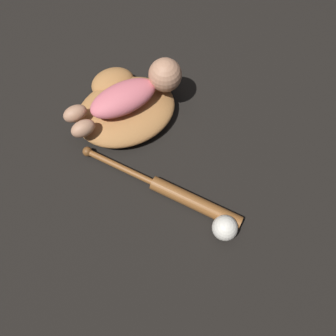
{
  "coord_description": "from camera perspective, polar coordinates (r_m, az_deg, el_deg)",
  "views": [
    {
      "loc": [
        0.02,
        -0.64,
        0.99
      ],
      "look_at": [
        0.07,
        -0.25,
        0.07
      ],
      "focal_mm": 35.0,
      "sensor_mm": 36.0,
      "label": 1
    }
  ],
  "objects": [
    {
      "name": "baseball_bat",
      "position": [
        1.02,
        2.02,
        -4.73
      ],
      "size": [
        0.48,
        0.33,
        0.04
      ],
      "color": "brown",
      "rests_on": "ground"
    },
    {
      "name": "baseball_glove",
      "position": [
        1.15,
        -7.71,
        10.61
      ],
      "size": [
        0.41,
        0.38,
        0.08
      ],
      "color": "#A8703D",
      "rests_on": "ground"
    },
    {
      "name": "baseball",
      "position": [
        0.99,
        9.87,
        -10.22
      ],
      "size": [
        0.08,
        0.08,
        0.08
      ],
      "color": "silver",
      "rests_on": "ground"
    },
    {
      "name": "ground_plane",
      "position": [
        1.18,
        -4.87,
        9.55
      ],
      "size": [
        6.0,
        6.0,
        0.0
      ],
      "primitive_type": "plane",
      "color": "black"
    },
    {
      "name": "baby_figure",
      "position": [
        1.08,
        -5.99,
        12.99
      ],
      "size": [
        0.4,
        0.24,
        0.11
      ],
      "color": "#D16670",
      "rests_on": "baseball_glove"
    }
  ]
}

